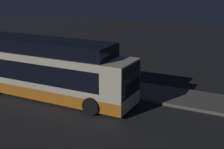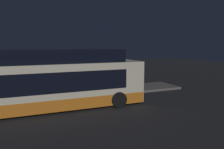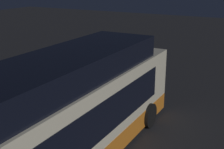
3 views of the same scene
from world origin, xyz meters
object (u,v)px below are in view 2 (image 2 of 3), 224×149
(bus_lead, at_px, (51,83))
(sign_post, at_px, (42,77))
(passenger_waiting, at_px, (91,80))
(passenger_boarding, at_px, (62,82))
(suitcase, at_px, (100,88))
(passenger_with_bags, at_px, (106,81))

(bus_lead, xyz_separation_m, sign_post, (-0.20, 3.58, -0.11))
(passenger_waiting, bearing_deg, bus_lead, -126.61)
(bus_lead, distance_m, passenger_waiting, 4.65)
(bus_lead, height_order, passenger_waiting, bus_lead)
(passenger_boarding, xyz_separation_m, passenger_waiting, (2.21, -0.65, 0.15))
(passenger_waiting, relative_size, sign_post, 0.83)
(passenger_boarding, xyz_separation_m, suitcase, (2.87, -0.94, -0.53))
(passenger_waiting, distance_m, suitcase, 1.00)
(passenger_with_bags, xyz_separation_m, sign_post, (-4.63, 1.40, 0.41))
(passenger_waiting, relative_size, passenger_with_bags, 1.06)
(passenger_waiting, bearing_deg, sign_post, -176.05)
(passenger_with_bags, relative_size, sign_post, 0.79)
(suitcase, bearing_deg, passenger_with_bags, -63.31)
(bus_lead, height_order, suitcase, bus_lead)
(bus_lead, distance_m, passenger_boarding, 3.96)
(passenger_waiting, height_order, passenger_with_bags, passenger_waiting)
(passenger_with_bags, distance_m, suitcase, 0.92)
(bus_lead, bearing_deg, suitcase, 33.67)
(sign_post, bearing_deg, passenger_boarding, 4.58)
(passenger_with_bags, bearing_deg, sign_post, -34.56)
(sign_post, bearing_deg, passenger_with_bags, -16.77)
(bus_lead, bearing_deg, passenger_with_bags, 26.22)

